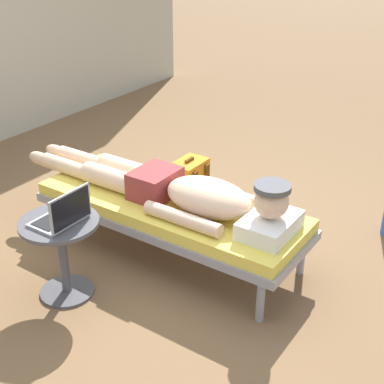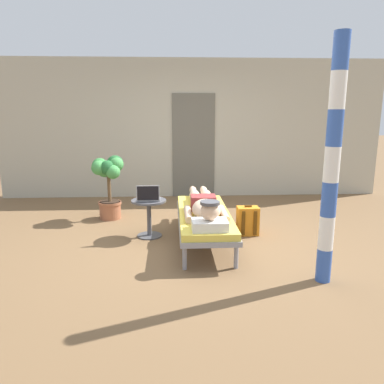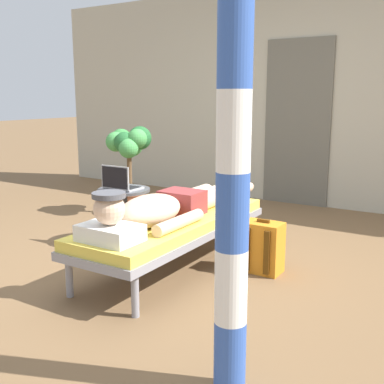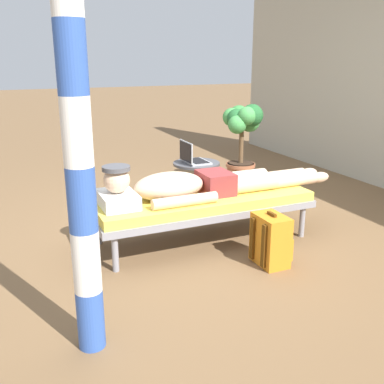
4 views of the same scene
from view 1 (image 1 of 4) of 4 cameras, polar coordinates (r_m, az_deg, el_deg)
name	(u,v)px [view 1 (image 1 of 4)]	position (r m, az deg, el deg)	size (l,w,h in m)	color
ground_plane	(149,259)	(3.87, -4.48, -6.92)	(40.00, 40.00, 0.00)	brown
lounge_chair	(170,210)	(3.74, -2.27, -1.88)	(0.67, 1.91, 0.42)	gray
person_reclining	(179,190)	(3.62, -1.35, 0.19)	(0.53, 2.17, 0.33)	white
side_table	(62,245)	(3.44, -13.38, -5.37)	(0.48, 0.48, 0.52)	#4C4C51
laptop	(64,215)	(3.29, -13.19, -2.33)	(0.31, 0.24, 0.23)	#A5A8AD
backpack	(189,184)	(4.43, -0.32, 0.80)	(0.30, 0.26, 0.42)	orange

